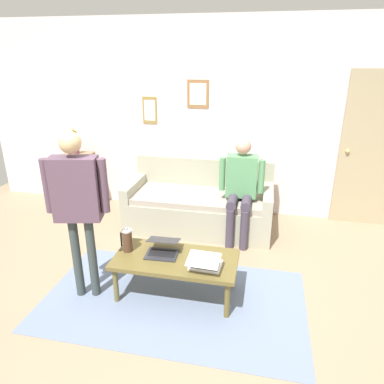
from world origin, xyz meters
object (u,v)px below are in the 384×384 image
coffee_table (176,262)px  french_press (127,240)px  laptop_center (205,263)px  flower_vase (76,145)px  interior_door (372,151)px  person_standing (77,197)px  couch (200,205)px  side_shelf (80,180)px  laptop_left (162,249)px  person_seated (241,184)px

coffee_table → french_press: 0.52m
laptop_center → flower_vase: (2.29, -1.96, 0.50)m
interior_door → person_standing: 3.75m
french_press → flower_vase: size_ratio=0.64×
couch → laptop_center: bearing=102.4°
side_shelf → person_standing: size_ratio=0.51×
couch → side_shelf: 1.96m
couch → laptop_left: bearing=86.5°
interior_door → person_standing: interior_door is taller
laptop_center → side_shelf: 3.01m
flower_vase → interior_door: bearing=-176.6°
person_seated → laptop_left: bearing=62.5°
interior_door → laptop_center: bearing=50.3°
laptop_center → side_shelf: bearing=-40.6°
couch → laptop_left: couch is taller
coffee_table → french_press: french_press is taller
couch → person_seated: (-0.55, 0.23, 0.42)m
person_seated → interior_door: bearing=-153.5°
laptop_left → couch: bearing=-93.5°
interior_door → coffee_table: interior_door is taller
french_press → person_standing: bearing=31.6°
laptop_left → interior_door: bearing=-138.0°
person_standing → person_seated: 2.01m
couch → flower_vase: flower_vase is taller
side_shelf → interior_door: bearing=-176.6°
laptop_center → person_seated: 1.43m
person_standing → person_seated: bearing=-132.4°
couch → person_seated: bearing=157.8°
laptop_left → laptop_center: laptop_left is taller
laptop_center → couch: bearing=-77.6°
laptop_center → french_press: (0.79, -0.14, 0.07)m
laptop_center → person_seated: bearing=-98.1°
laptop_center → french_press: 0.81m
laptop_left → person_seated: (-0.64, -1.23, 0.28)m
coffee_table → laptop_left: (0.14, -0.05, 0.09)m
couch → flower_vase: (1.93, -0.34, 0.65)m
side_shelf → flower_vase: (0.00, -0.00, 0.54)m
side_shelf → couch: bearing=169.9°
couch → french_press: couch is taller
interior_door → side_shelf: 4.17m
french_press → flower_vase: (1.49, -1.82, 0.43)m
side_shelf → person_seated: person_seated is taller
laptop_center → french_press: french_press is taller
flower_vase → french_press: bearing=129.3°
couch → laptop_left: (0.09, 1.46, 0.15)m
interior_door → french_press: interior_door is taller
flower_vase → person_standing: 2.34m
interior_door → side_shelf: interior_door is taller
coffee_table → laptop_center: size_ratio=3.48×
coffee_table → laptop_center: 0.33m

